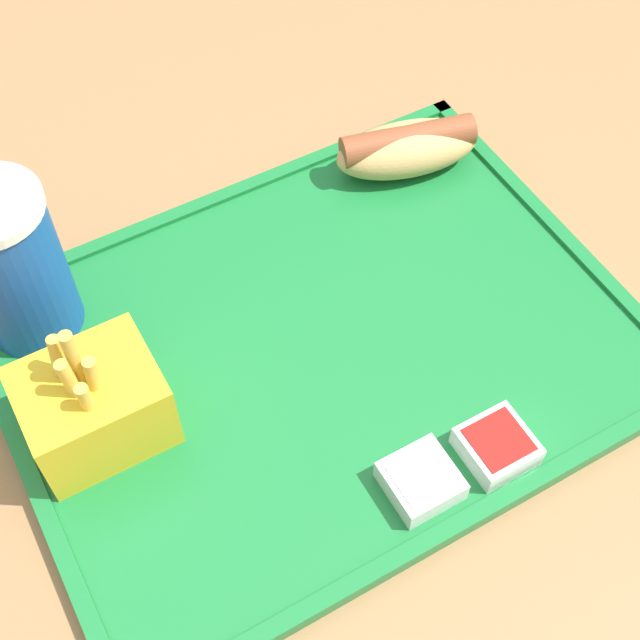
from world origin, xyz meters
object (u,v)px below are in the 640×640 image
at_px(sauce_cup_ketchup, 497,446).
at_px(soda_cup, 13,265).
at_px(hot_dog_far, 407,147).
at_px(fries_carton, 93,405).
at_px(sauce_cup_mayo, 421,480).

bearing_deg(sauce_cup_ketchup, soda_cup, 132.00).
relative_size(hot_dog_far, fries_carton, 1.17).
bearing_deg(fries_carton, hot_dog_far, 19.09).
height_order(soda_cup, sauce_cup_ketchup, soda_cup).
bearing_deg(fries_carton, sauce_cup_mayo, -40.76).
xyz_separation_m(soda_cup, fries_carton, (0.01, -0.11, -0.03)).
bearing_deg(sauce_cup_mayo, hot_dog_far, 59.16).
bearing_deg(soda_cup, hot_dog_far, -0.31).
height_order(fries_carton, sauce_cup_ketchup, fries_carton).
bearing_deg(hot_dog_far, soda_cup, 179.69).
height_order(soda_cup, hot_dog_far, soda_cup).
distance_m(hot_dog_far, sauce_cup_ketchup, 0.28).
bearing_deg(soda_cup, sauce_cup_mayo, -55.54).
xyz_separation_m(soda_cup, sauce_cup_mayo, (0.18, -0.26, -0.06)).
relative_size(soda_cup, sauce_cup_ketchup, 3.64).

